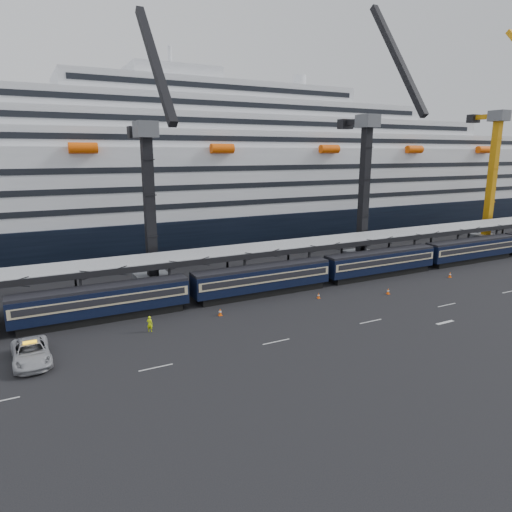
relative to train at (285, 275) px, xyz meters
The scene contains 14 objects.
ground 11.25m from the train, 65.06° to the right, with size 260.00×260.00×0.00m, color black.
lane_markings 20.02m from the train, 49.95° to the right, with size 111.00×4.27×0.02m.
train is the anchor object (origin of this frame).
canopy 6.85m from the train, 40.71° to the left, with size 130.00×6.25×5.53m.
cruise_ship 37.56m from the train, 84.34° to the left, with size 214.09×28.84×34.00m.
crane_dark_near 20.10m from the train, 150.76° to the left, with size 4.50×17.75×35.08m.
crane_dark_mid 23.83m from the train, 21.11° to the left, with size 4.50×18.24×39.64m.
crane_yellow_near 54.67m from the train, ahead, with size 4.50×20.12×40.16m.
pickup_truck 31.86m from the train, 165.49° to the right, with size 3.07×6.66×1.85m, color #A3A4AA.
worker 20.54m from the train, 163.87° to the right, with size 0.62×0.41×1.70m, color #DEFF0D.
traffic_cone_c 12.38m from the train, 157.84° to the right, with size 0.43×0.43×0.87m.
traffic_cone_d 5.43m from the train, 63.42° to the right, with size 0.37×0.37×0.74m.
traffic_cone_e 13.68m from the train, 32.66° to the right, with size 0.41×0.41×0.82m.
traffic_cone_f 26.05m from the train, 11.93° to the right, with size 0.44×0.44×0.87m.
Camera 1 is at (-35.00, -40.19, 18.16)m, focal length 32.00 mm.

